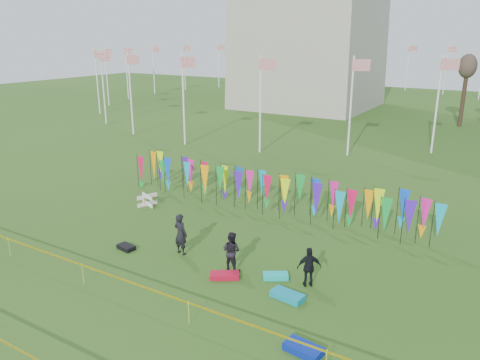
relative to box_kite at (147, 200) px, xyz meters
The scene contains 14 objects.
ground 8.55m from the box_kite, 45.27° to the right, with size 160.00×160.00×0.00m, color #274B15.
flagpole_ring 42.84m from the box_kite, 100.79° to the left, with size 57.40×56.16×8.00m.
banner_row 6.96m from the box_kite, 24.08° to the left, with size 18.64×0.64×2.24m.
caution_tape_near 9.95m from the box_kite, 54.38° to the right, with size 26.00×0.02×0.90m.
caution_tape_far 13.89m from the box_kite, 65.36° to the right, with size 26.00×0.02×0.90m.
box_kite is the anchor object (origin of this frame).
person_left 6.80m from the box_kite, 35.16° to the right, with size 0.70×0.51×1.93m, color black.
person_mid 9.24m from the box_kite, 25.73° to the right, with size 0.83×0.51×1.71m, color black.
person_right 12.20m from the box_kite, 17.07° to the right, with size 0.97×0.55×1.65m, color black.
kite_bag_turquoise 10.92m from the box_kite, 19.90° to the right, with size 1.02×0.51×0.20m, color #0DC9C7.
kite_bag_blue 15.11m from the box_kite, 29.53° to the right, with size 1.20×0.63×0.25m, color #0923A0.
kite_bag_red 9.72m from the box_kite, 29.44° to the right, with size 1.17×0.54×0.22m, color red.
kite_bag_black 5.77m from the box_kite, 57.83° to the right, with size 0.85×0.49×0.20m, color black.
kite_bag_teal 12.35m from the box_kite, 23.17° to the right, with size 1.26×0.60×0.24m, color #0C92B1.
Camera 1 is at (11.86, -13.03, 9.53)m, focal length 35.00 mm.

